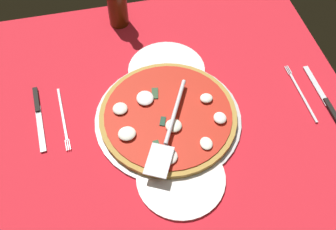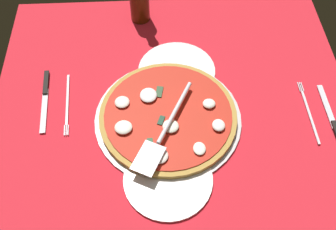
{
  "view_description": "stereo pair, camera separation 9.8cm",
  "coord_description": "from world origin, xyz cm",
  "px_view_note": "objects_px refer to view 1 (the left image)",
  "views": [
    {
      "loc": [
        -55.39,
        14.2,
        82.07
      ],
      "look_at": [
        0.08,
        1.61,
        2.03
      ],
      "focal_mm": 42.53,
      "sensor_mm": 36.0,
      "label": 1
    },
    {
      "loc": [
        -56.72,
        4.48,
        82.07
      ],
      "look_at": [
        0.08,
        1.61,
        2.03
      ],
      "focal_mm": 42.53,
      "sensor_mm": 36.0,
      "label": 2
    }
  ],
  "objects_px": {
    "place_setting_near": "(313,97)",
    "place_setting_far": "(50,116)",
    "pizza": "(168,116)",
    "dinner_plate_left": "(181,178)",
    "dinner_plate_right": "(167,70)",
    "pizza_server": "(168,130)"
  },
  "relations": [
    {
      "from": "dinner_plate_right",
      "to": "pizza_server",
      "type": "xyz_separation_m",
      "value": [
        -0.22,
        0.05,
        0.04
      ]
    },
    {
      "from": "dinner_plate_left",
      "to": "pizza",
      "type": "distance_m",
      "value": 0.17
    },
    {
      "from": "pizza",
      "to": "dinner_plate_left",
      "type": "bearing_deg",
      "value": 177.59
    },
    {
      "from": "dinner_plate_left",
      "to": "pizza_server",
      "type": "bearing_deg",
      "value": 2.82
    },
    {
      "from": "dinner_plate_left",
      "to": "pizza",
      "type": "xyz_separation_m",
      "value": [
        0.17,
        -0.01,
        0.01
      ]
    },
    {
      "from": "dinner_plate_right",
      "to": "place_setting_near",
      "type": "height_order",
      "value": "place_setting_near"
    },
    {
      "from": "dinner_plate_left",
      "to": "pizza",
      "type": "bearing_deg",
      "value": -2.41
    },
    {
      "from": "pizza_server",
      "to": "place_setting_far",
      "type": "relative_size",
      "value": 1.25
    },
    {
      "from": "dinner_plate_right",
      "to": "place_setting_near",
      "type": "relative_size",
      "value": 0.98
    },
    {
      "from": "place_setting_near",
      "to": "place_setting_far",
      "type": "bearing_deg",
      "value": 81.9
    },
    {
      "from": "dinner_plate_left",
      "to": "place_setting_far",
      "type": "distance_m",
      "value": 0.37
    },
    {
      "from": "pizza_server",
      "to": "place_setting_near",
      "type": "xyz_separation_m",
      "value": [
        0.04,
        -0.4,
        -0.04
      ]
    },
    {
      "from": "place_setting_near",
      "to": "place_setting_far",
      "type": "xyz_separation_m",
      "value": [
        0.09,
        0.67,
        0.0
      ]
    },
    {
      "from": "place_setting_near",
      "to": "dinner_plate_right",
      "type": "bearing_deg",
      "value": 63.18
    },
    {
      "from": "pizza",
      "to": "pizza_server",
      "type": "distance_m",
      "value": 0.06
    },
    {
      "from": "place_setting_near",
      "to": "place_setting_far",
      "type": "relative_size",
      "value": 1.03
    },
    {
      "from": "dinner_plate_left",
      "to": "place_setting_near",
      "type": "relative_size",
      "value": 0.94
    },
    {
      "from": "pizza",
      "to": "place_setting_near",
      "type": "bearing_deg",
      "value": -92.03
    },
    {
      "from": "pizza",
      "to": "place_setting_near",
      "type": "xyz_separation_m",
      "value": [
        -0.01,
        -0.38,
        -0.02
      ]
    },
    {
      "from": "pizza",
      "to": "pizza_server",
      "type": "bearing_deg",
      "value": 167.63
    },
    {
      "from": "dinner_plate_right",
      "to": "place_setting_far",
      "type": "bearing_deg",
      "value": 104.91
    },
    {
      "from": "place_setting_near",
      "to": "place_setting_far",
      "type": "height_order",
      "value": "same"
    }
  ]
}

